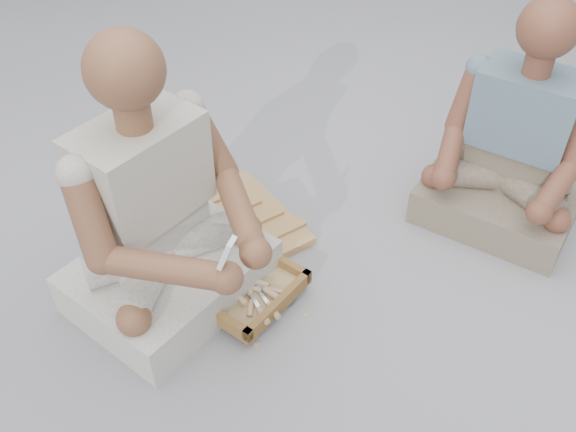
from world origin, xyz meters
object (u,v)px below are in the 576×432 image
Objects in this scene: tool_tray at (233,280)px; companion at (511,154)px; craftsman at (160,222)px; carved_panel at (243,221)px.

tool_tray is 0.49× the size of companion.
tool_tray is 0.36m from craftsman.
carved_panel is 1.08m from companion.
craftsman is 1.10× the size of companion.
carved_panel is at bearing -174.98° from craftsman.
tool_tray is 0.45× the size of craftsman.
carved_panel is 0.54m from craftsman.
craftsman reaches higher than tool_tray.
carved_panel is 0.53× the size of craftsman.
companion is (0.80, 0.67, 0.29)m from carved_panel.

